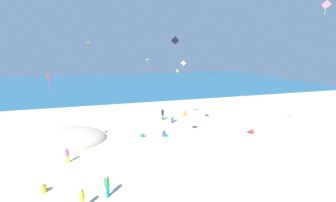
# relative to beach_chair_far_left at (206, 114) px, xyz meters

# --- Properties ---
(ground_plane) EXTENTS (120.00, 120.00, 0.00)m
(ground_plane) POSITION_rel_beach_chair_far_left_xyz_m (-8.06, -2.71, -0.27)
(ground_plane) COLOR beige
(ocean_water) EXTENTS (120.00, 60.00, 0.05)m
(ocean_water) POSITION_rel_beach_chair_far_left_xyz_m (-8.06, 41.27, -0.24)
(ocean_water) COLOR #236084
(ocean_water) RESTS_ON ground_plane
(dune_mound) EXTENTS (9.09, 6.36, 2.74)m
(dune_mound) POSITION_rel_beach_chair_far_left_xyz_m (-19.60, -4.43, -0.27)
(dune_mound) COLOR beige
(dune_mound) RESTS_ON ground_plane
(beach_chair_far_left) EXTENTS (0.83, 0.78, 0.62)m
(beach_chair_far_left) POSITION_rel_beach_chair_far_left_xyz_m (0.00, 0.00, 0.00)
(beach_chair_far_left) COLOR #2D9956
(beach_chair_far_left) RESTS_ON ground_plane
(beach_chair_mid_beach) EXTENTS (0.77, 0.81, 0.51)m
(beach_chair_mid_beach) POSITION_rel_beach_chair_far_left_xyz_m (2.24, -7.76, -0.05)
(beach_chair_mid_beach) COLOR #D13D3D
(beach_chair_mid_beach) RESTS_ON ground_plane
(beach_chair_near_camera) EXTENTS (0.71, 0.66, 0.51)m
(beach_chair_near_camera) POSITION_rel_beach_chair_far_left_xyz_m (-10.79, -5.19, -0.04)
(beach_chair_near_camera) COLOR #2D9956
(beach_chair_near_camera) RESTS_ON ground_plane
(person_0) EXTENTS (0.69, 0.57, 0.77)m
(person_0) POSITION_rel_beach_chair_far_left_xyz_m (-3.23, 1.08, 0.02)
(person_0) COLOR orange
(person_0) RESTS_ON ground_plane
(person_1) EXTENTS (0.36, 0.36, 1.43)m
(person_1) POSITION_rel_beach_chair_far_left_xyz_m (-18.16, -9.13, 0.56)
(person_1) COLOR yellow
(person_1) RESTS_ON ground_plane
(person_2) EXTENTS (0.47, 0.47, 1.73)m
(person_2) POSITION_rel_beach_chair_far_left_xyz_m (-7.22, -0.19, 0.73)
(person_2) COLOR green
(person_2) RESTS_ON ground_plane
(person_3) EXTENTS (0.40, 0.40, 1.45)m
(person_3) POSITION_rel_beach_chair_far_left_xyz_m (-15.98, -15.23, 0.57)
(person_3) COLOR yellow
(person_3) RESTS_ON ground_plane
(person_4) EXTENTS (0.42, 0.42, 1.65)m
(person_4) POSITION_rel_beach_chair_far_left_xyz_m (-14.52, -14.55, 0.68)
(person_4) COLOR #19ADB2
(person_4) RESTS_ON ground_plane
(person_5) EXTENTS (0.45, 0.61, 0.69)m
(person_5) POSITION_rel_beach_chair_far_left_xyz_m (-18.91, -12.90, -0.01)
(person_5) COLOR yellow
(person_5) RESTS_ON ground_plane
(person_6) EXTENTS (0.48, 0.48, 1.74)m
(person_6) POSITION_rel_beach_chair_far_left_xyz_m (-6.14, -1.70, 0.74)
(person_6) COLOR blue
(person_6) RESTS_ON ground_plane
(person_7) EXTENTS (0.72, 0.66, 0.82)m
(person_7) POSITION_rel_beach_chair_far_left_xyz_m (-8.38, -5.93, 0.03)
(person_7) COLOR blue
(person_7) RESTS_ON ground_plane
(kite_yellow) EXTENTS (0.89, 0.75, 1.76)m
(kite_yellow) POSITION_rel_beach_chair_far_left_xyz_m (-6.60, 16.76, 8.20)
(kite_yellow) COLOR yellow
(kite_lime) EXTENTS (0.93, 1.16, 1.59)m
(kite_lime) POSITION_rel_beach_chair_far_left_xyz_m (-0.77, 13.07, 5.91)
(kite_lime) COLOR #99DB33
(kite_orange) EXTENTS (0.83, 0.75, 1.28)m
(kite_orange) POSITION_rel_beach_chair_far_left_xyz_m (-18.63, 16.86, 11.65)
(kite_orange) COLOR orange
(kite_red) EXTENTS (0.41, 0.69, 1.52)m
(kite_red) POSITION_rel_beach_chair_far_left_xyz_m (-19.31, -7.40, 7.18)
(kite_red) COLOR red
(kite_magenta) EXTENTS (0.34, 0.47, 1.33)m
(kite_magenta) POSITION_rel_beach_chair_far_left_xyz_m (1.79, -6.24, 4.10)
(kite_magenta) COLOR #DB3DA8
(kite_pink) EXTENTS (0.45, 0.64, 1.23)m
(kite_pink) POSITION_rel_beach_chair_far_left_xyz_m (5.26, -11.98, 13.60)
(kite_pink) COLOR pink
(kite_white) EXTENTS (1.01, 0.48, 1.74)m
(kite_white) POSITION_rel_beach_chair_far_left_xyz_m (-0.20, 10.81, 7.49)
(kite_white) COLOR white
(kite_black) EXTENTS (1.03, 0.19, 1.73)m
(kite_black) POSITION_rel_beach_chair_far_left_xyz_m (-6.37, -3.43, 10.86)
(kite_black) COLOR black
(kite_blue) EXTENTS (0.61, 0.96, 2.11)m
(kite_blue) POSITION_rel_beach_chair_far_left_xyz_m (4.68, 7.32, 5.67)
(kite_blue) COLOR blue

